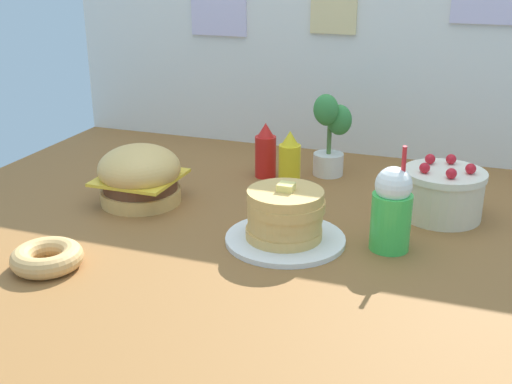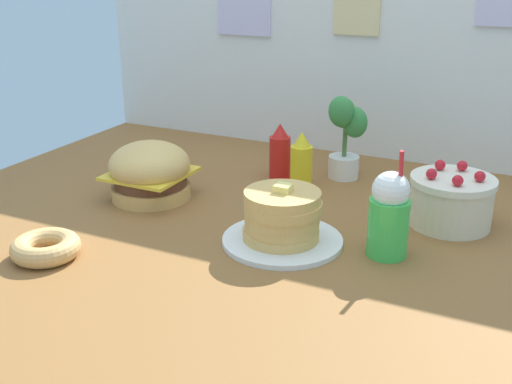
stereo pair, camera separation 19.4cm
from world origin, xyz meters
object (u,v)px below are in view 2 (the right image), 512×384
(cream_soda_cup, at_px, (389,215))
(layer_cake, at_px, (451,201))
(donut_pink_glaze, at_px, (46,247))
(potted_plant, at_px, (345,134))
(burger, at_px, (150,172))
(mustard_bottle, at_px, (301,162))
(pancake_stack, at_px, (282,221))
(ketchup_bottle, at_px, (280,153))

(cream_soda_cup, bearing_deg, layer_cake, 67.72)
(donut_pink_glaze, xyz_separation_m, potted_plant, (0.54, 1.01, 0.14))
(cream_soda_cup, distance_m, donut_pink_glaze, 0.97)
(layer_cake, bearing_deg, burger, -167.56)
(cream_soda_cup, height_order, donut_pink_glaze, cream_soda_cup)
(burger, xyz_separation_m, cream_soda_cup, (0.86, -0.08, 0.03))
(layer_cake, relative_size, potted_plant, 0.82)
(burger, bearing_deg, mustard_bottle, 36.29)
(burger, distance_m, mustard_bottle, 0.54)
(pancake_stack, bearing_deg, ketchup_bottle, 114.66)
(pancake_stack, bearing_deg, potted_plant, 92.18)
(burger, distance_m, layer_cake, 1.01)
(burger, height_order, pancake_stack, burger)
(burger, relative_size, donut_pink_glaze, 1.43)
(burger, xyz_separation_m, pancake_stack, (0.56, -0.14, -0.02))
(mustard_bottle, distance_m, potted_plant, 0.22)
(burger, bearing_deg, potted_plant, 42.67)
(ketchup_bottle, bearing_deg, pancake_stack, -65.34)
(ketchup_bottle, distance_m, potted_plant, 0.25)
(burger, xyz_separation_m, mustard_bottle, (0.44, 0.32, 0.00))
(layer_cake, distance_m, potted_plant, 0.53)
(layer_cake, bearing_deg, mustard_bottle, 169.39)
(mustard_bottle, bearing_deg, cream_soda_cup, -43.11)
(ketchup_bottle, relative_size, donut_pink_glaze, 1.08)
(ketchup_bottle, bearing_deg, cream_soda_cup, -41.09)
(mustard_bottle, relative_size, potted_plant, 0.66)
(mustard_bottle, height_order, donut_pink_glaze, mustard_bottle)
(potted_plant, bearing_deg, ketchup_bottle, -155.57)
(layer_cake, xyz_separation_m, potted_plant, (-0.45, 0.28, 0.09))
(burger, distance_m, ketchup_bottle, 0.51)
(burger, xyz_separation_m, ketchup_bottle, (0.32, 0.40, 0.00))
(layer_cake, xyz_separation_m, ketchup_bottle, (-0.67, 0.18, 0.02))
(potted_plant, bearing_deg, donut_pink_glaze, -118.05)
(ketchup_bottle, bearing_deg, donut_pink_glaze, -109.21)
(burger, height_order, cream_soda_cup, cream_soda_cup)
(burger, distance_m, potted_plant, 0.74)
(ketchup_bottle, distance_m, cream_soda_cup, 0.72)
(ketchup_bottle, height_order, mustard_bottle, same)
(mustard_bottle, height_order, potted_plant, potted_plant)
(ketchup_bottle, bearing_deg, burger, -128.68)
(mustard_bottle, relative_size, cream_soda_cup, 0.67)
(burger, height_order, donut_pink_glaze, burger)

